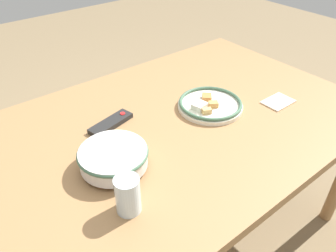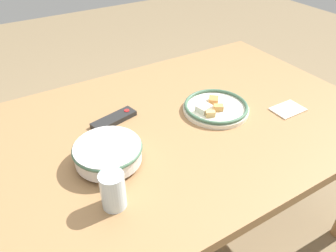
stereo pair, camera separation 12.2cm
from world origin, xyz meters
name	(u,v)px [view 1 (the left image)]	position (x,y,z in m)	size (l,w,h in m)	color
ground_plane	(174,232)	(0.00, 0.00, 0.00)	(8.00, 8.00, 0.00)	#7F6B4C
dining_table	(175,134)	(0.00, 0.00, 0.66)	(1.59, 1.04, 0.72)	olive
noodle_bowl	(113,157)	(-0.33, -0.08, 0.77)	(0.23, 0.23, 0.07)	silver
food_plate	(210,104)	(0.17, -0.02, 0.74)	(0.27, 0.27, 0.04)	silver
tv_remote	(111,123)	(-0.22, 0.13, 0.73)	(0.20, 0.10, 0.02)	black
drinking_glass	(128,195)	(-0.39, -0.26, 0.78)	(0.07, 0.07, 0.12)	silver
folded_napkin	(278,102)	(0.44, -0.17, 0.72)	(0.13, 0.09, 0.01)	beige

